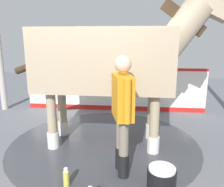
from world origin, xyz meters
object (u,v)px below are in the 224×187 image
(horse, at_px, (111,60))
(handler, at_px, (122,108))
(wash_bucket, at_px, (161,180))
(bottle_shampoo, at_px, (66,178))

(horse, distance_m, handler, 1.11)
(wash_bucket, bearing_deg, handler, 56.04)
(handler, bearing_deg, bottle_shampoo, 15.65)
(horse, bearing_deg, bottle_shampoo, -107.92)
(bottle_shampoo, bearing_deg, handler, -55.30)
(handler, xyz_separation_m, wash_bucket, (-0.36, -0.54, -0.78))
(horse, xyz_separation_m, wash_bucket, (-1.26, -0.87, -1.33))
(horse, xyz_separation_m, handler, (-0.90, -0.33, -0.56))
(handler, height_order, wash_bucket, handler)
(wash_bucket, bearing_deg, bottle_shampoo, 94.36)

